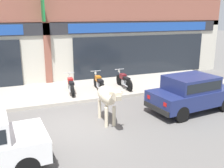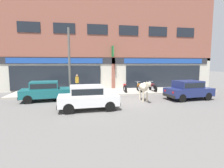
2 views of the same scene
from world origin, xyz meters
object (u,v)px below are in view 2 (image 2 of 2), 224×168
Objects in this scene: cow at (144,88)px; motorcycle_2 at (153,87)px; car_2 at (45,90)px; motorcycle_0 at (125,87)px; car_1 at (188,89)px; utility_pole at (69,62)px; car_0 at (88,96)px; motorcycle_1 at (139,87)px; pedestrian at (77,81)px.

motorcycle_2 is at bearing 57.74° from cow.
car_2 is 7.07m from motorcycle_0.
utility_pole is at bearing 162.86° from car_1.
car_0 is 2.04× the size of motorcycle_0.
car_2 is at bearing -160.77° from motorcycle_0.
car_0 is (-4.17, -1.76, -0.19)m from cow.
motorcycle_1 is 0.33× the size of utility_pole.
car_2 is (-2.98, 3.11, 0.00)m from car_0.
motorcycle_1 is at bearing -3.47° from motorcycle_0.
cow reaches higher than car_0.
motorcycle_2 is at bearing 39.66° from car_0.
motorcycle_2 is at bearing -8.20° from pedestrian.
cow is at bearing -104.00° from motorcycle_1.
cow is at bearing 178.76° from car_1.
cow is at bearing -26.38° from utility_pole.
car_2 is at bearing 133.80° from car_0.
cow is 3.73m from motorcycle_1.
car_0 is 6.40m from pedestrian.
utility_pole reaches higher than motorcycle_2.
utility_pole is at bearing 38.49° from car_2.
pedestrian is at bearing 170.28° from motorcycle_1.
cow reaches higher than motorcycle_1.
pedestrian reaches higher than cow.
motorcycle_1 is 5.91m from pedestrian.
motorcycle_2 is (2.73, -0.12, 0.00)m from motorcycle_0.
car_2 is at bearing -124.89° from pedestrian.
pedestrian is (-5.79, 0.99, 0.60)m from motorcycle_1.
motorcycle_0 is 2.73m from motorcycle_2.
pedestrian is (2.26, 3.23, 0.31)m from car_2.
car_0 is at bearing -167.71° from car_1.
cow reaches higher than motorcycle_2.
motorcycle_1 is 1.13× the size of pedestrian.
car_0 and car_2 have the same top height.
cow is 1.19× the size of motorcycle_1.
motorcycle_2 is at bearing 13.21° from car_2.
pedestrian is at bearing 171.80° from motorcycle_2.
car_0 is 7.91m from car_1.
motorcycle_0 is (-0.49, 3.68, -0.47)m from cow.
car_2 is at bearing -164.43° from motorcycle_1.
utility_pole is at bearing -106.37° from pedestrian.
pedestrian reaches higher than car_0.
car_1 reaches higher than motorcycle_2.
pedestrian is (-8.46, 4.66, 0.31)m from car_1.
motorcycle_0 is 1.13× the size of pedestrian.
car_1 is 10.81m from car_2.
cow is 0.57× the size of car_2.
motorcycle_2 is 7.24m from pedestrian.
car_0 reaches higher than motorcycle_2.
car_2 is at bearing 172.42° from car_1.
motorcycle_2 is (1.35, -0.04, 0.00)m from motorcycle_1.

